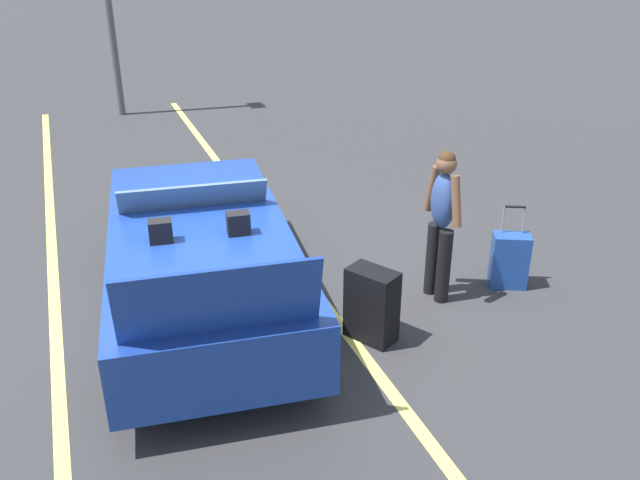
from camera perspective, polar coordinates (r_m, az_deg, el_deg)
name	(u,v)px	position (r m, az deg, el deg)	size (l,w,h in m)	color
ground_plane	(206,310)	(7.18, -9.68, -5.91)	(80.00, 80.00, 0.00)	#333335
lot_line_near	(314,290)	(7.46, -0.52, -4.24)	(18.00, 0.12, 0.01)	#EAE066
lot_line_mid	(56,339)	(7.12, -21.53, -7.81)	(18.00, 0.12, 0.01)	#EAE066
convertible_car	(200,252)	(7.07, -10.19, -0.99)	(4.31, 2.22, 1.53)	navy
suitcase_large_black	(372,305)	(6.48, 4.44, -5.53)	(0.56, 0.48, 0.74)	black
suitcase_medium_bright	(509,260)	(7.69, 15.81, -1.67)	(0.39, 0.46, 0.94)	#1E479E
traveler_person	(442,218)	(7.03, 10.33, 1.87)	(0.61, 0.25, 1.65)	black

